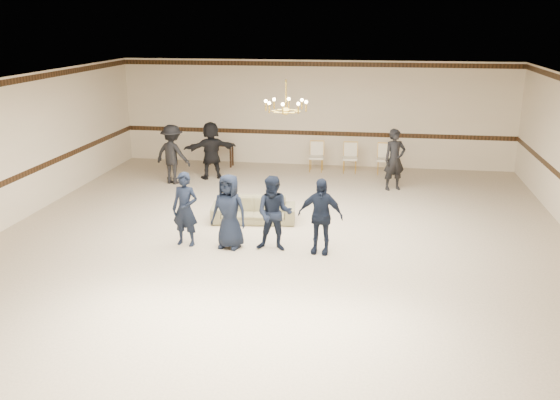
{
  "coord_description": "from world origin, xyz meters",
  "views": [
    {
      "loc": [
        1.85,
        -11.37,
        4.4
      ],
      "look_at": [
        0.12,
        -0.5,
        1.08
      ],
      "focal_mm": 38.82,
      "sensor_mm": 36.0,
      "label": 1
    }
  ],
  "objects_px": {
    "adult_left": "(173,154)",
    "banquet_chair_mid": "(350,158)",
    "chandelier": "(286,95)",
    "adult_mid": "(211,150)",
    "adult_right": "(395,160)",
    "boy_a": "(185,209)",
    "console_table": "(220,155)",
    "boy_d": "(320,216)",
    "settee": "(253,210)",
    "banquet_chair_right": "(384,159)",
    "banquet_chair_left": "(316,157)",
    "boy_c": "(274,214)",
    "boy_b": "(229,211)"
  },
  "relations": [
    {
      "from": "adult_mid",
      "to": "settee",
      "type": "bearing_deg",
      "value": 91.15
    },
    {
      "from": "adult_right",
      "to": "banquet_chair_right",
      "type": "height_order",
      "value": "adult_right"
    },
    {
      "from": "adult_left",
      "to": "adult_mid",
      "type": "distance_m",
      "value": 1.14
    },
    {
      "from": "boy_a",
      "to": "boy_c",
      "type": "distance_m",
      "value": 1.8
    },
    {
      "from": "boy_a",
      "to": "console_table",
      "type": "height_order",
      "value": "boy_a"
    },
    {
      "from": "chandelier",
      "to": "banquet_chair_right",
      "type": "relative_size",
      "value": 1.07
    },
    {
      "from": "boy_d",
      "to": "banquet_chair_right",
      "type": "xyz_separation_m",
      "value": [
        1.27,
        6.5,
        -0.31
      ]
    },
    {
      "from": "boy_d",
      "to": "console_table",
      "type": "xyz_separation_m",
      "value": [
        -3.73,
        6.7,
        -0.4
      ]
    },
    {
      "from": "boy_c",
      "to": "boy_d",
      "type": "bearing_deg",
      "value": 0.6
    },
    {
      "from": "boy_c",
      "to": "banquet_chair_mid",
      "type": "xyz_separation_m",
      "value": [
        1.17,
        6.5,
        -0.31
      ]
    },
    {
      "from": "adult_right",
      "to": "console_table",
      "type": "relative_size",
      "value": 1.97
    },
    {
      "from": "banquet_chair_right",
      "to": "boy_a",
      "type": "bearing_deg",
      "value": -117.4
    },
    {
      "from": "chandelier",
      "to": "adult_mid",
      "type": "xyz_separation_m",
      "value": [
        -2.71,
        3.88,
        -2.06
      ]
    },
    {
      "from": "adult_right",
      "to": "adult_mid",
      "type": "bearing_deg",
      "value": 150.9
    },
    {
      "from": "boy_b",
      "to": "boy_c",
      "type": "height_order",
      "value": "same"
    },
    {
      "from": "adult_mid",
      "to": "banquet_chair_mid",
      "type": "height_order",
      "value": "adult_mid"
    },
    {
      "from": "chandelier",
      "to": "boy_a",
      "type": "distance_m",
      "value": 3.1
    },
    {
      "from": "adult_left",
      "to": "banquet_chair_mid",
      "type": "bearing_deg",
      "value": -140.99
    },
    {
      "from": "adult_left",
      "to": "banquet_chair_left",
      "type": "bearing_deg",
      "value": -135.82
    },
    {
      "from": "boy_a",
      "to": "console_table",
      "type": "bearing_deg",
      "value": 107.41
    },
    {
      "from": "settee",
      "to": "boy_a",
      "type": "bearing_deg",
      "value": -129.8
    },
    {
      "from": "banquet_chair_mid",
      "to": "boy_d",
      "type": "bearing_deg",
      "value": -97.28
    },
    {
      "from": "boy_d",
      "to": "boy_a",
      "type": "bearing_deg",
      "value": -173.6
    },
    {
      "from": "banquet_chair_left",
      "to": "console_table",
      "type": "distance_m",
      "value": 3.01
    },
    {
      "from": "settee",
      "to": "banquet_chair_mid",
      "type": "bearing_deg",
      "value": 61.57
    },
    {
      "from": "boy_a",
      "to": "adult_right",
      "type": "distance_m",
      "value": 6.4
    },
    {
      "from": "boy_b",
      "to": "console_table",
      "type": "relative_size",
      "value": 1.81
    },
    {
      "from": "banquet_chair_mid",
      "to": "console_table",
      "type": "xyz_separation_m",
      "value": [
        -4.0,
        0.2,
        -0.09
      ]
    },
    {
      "from": "boy_c",
      "to": "boy_d",
      "type": "distance_m",
      "value": 0.9
    },
    {
      "from": "boy_c",
      "to": "adult_mid",
      "type": "distance_m",
      "value": 5.87
    },
    {
      "from": "boy_a",
      "to": "adult_left",
      "type": "bearing_deg",
      "value": 120.28
    },
    {
      "from": "boy_a",
      "to": "adult_left",
      "type": "relative_size",
      "value": 0.92
    },
    {
      "from": "chandelier",
      "to": "boy_c",
      "type": "height_order",
      "value": "chandelier"
    },
    {
      "from": "banquet_chair_left",
      "to": "banquet_chair_right",
      "type": "bearing_deg",
      "value": -3.63
    },
    {
      "from": "adult_right",
      "to": "boy_a",
      "type": "bearing_deg",
      "value": -155.74
    },
    {
      "from": "settee",
      "to": "banquet_chair_right",
      "type": "distance_m",
      "value": 5.68
    },
    {
      "from": "boy_a",
      "to": "adult_mid",
      "type": "bearing_deg",
      "value": 108.36
    },
    {
      "from": "boy_b",
      "to": "settee",
      "type": "relative_size",
      "value": 0.81
    },
    {
      "from": "boy_c",
      "to": "adult_left",
      "type": "relative_size",
      "value": 0.92
    },
    {
      "from": "console_table",
      "to": "boy_b",
      "type": "bearing_deg",
      "value": -75.52
    },
    {
      "from": "adult_mid",
      "to": "adult_right",
      "type": "height_order",
      "value": "same"
    },
    {
      "from": "boy_b",
      "to": "adult_left",
      "type": "bearing_deg",
      "value": 131.69
    },
    {
      "from": "adult_left",
      "to": "banquet_chair_right",
      "type": "relative_size",
      "value": 1.86
    },
    {
      "from": "chandelier",
      "to": "boy_c",
      "type": "relative_size",
      "value": 0.63
    },
    {
      "from": "boy_d",
      "to": "banquet_chair_mid",
      "type": "bearing_deg",
      "value": 94.0
    },
    {
      "from": "boy_b",
      "to": "settee",
      "type": "distance_m",
      "value": 1.7
    },
    {
      "from": "chandelier",
      "to": "banquet_chair_right",
      "type": "bearing_deg",
      "value": 67.39
    },
    {
      "from": "banquet_chair_right",
      "to": "adult_mid",
      "type": "bearing_deg",
      "value": -161.26
    },
    {
      "from": "settee",
      "to": "banquet_chair_left",
      "type": "distance_m",
      "value": 4.96
    },
    {
      "from": "boy_b",
      "to": "adult_mid",
      "type": "relative_size",
      "value": 0.92
    }
  ]
}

